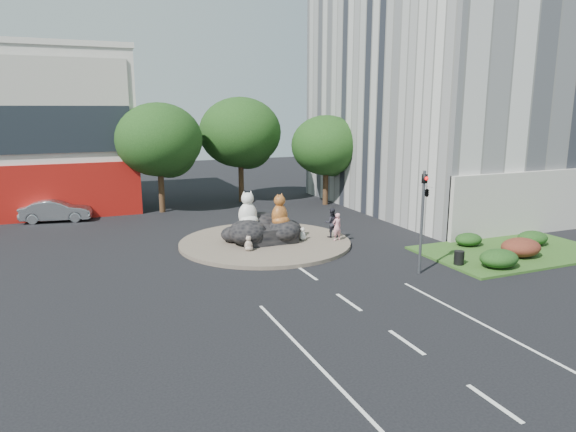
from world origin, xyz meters
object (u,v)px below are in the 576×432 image
at_px(cat_tabby, 280,210).
at_px(pedestrian_pink, 337,227).
at_px(pedestrian_dark, 332,223).
at_px(parked_car, 56,211).
at_px(cat_white, 248,209).
at_px(litter_bin, 459,258).
at_px(kitten_white, 302,233).
at_px(kitten_calico, 249,243).

distance_m(cat_tabby, pedestrian_pink, 3.53).
height_order(pedestrian_dark, parked_car, pedestrian_dark).
relative_size(pedestrian_dark, parked_car, 0.38).
height_order(cat_white, pedestrian_dark, cat_white).
height_order(pedestrian_dark, litter_bin, pedestrian_dark).
xyz_separation_m(cat_tabby, pedestrian_dark, (3.23, -0.31, -0.99)).
bearing_deg(pedestrian_pink, cat_tabby, -27.79).
bearing_deg(pedestrian_pink, kitten_white, -34.17).
height_order(pedestrian_pink, pedestrian_dark, pedestrian_dark).
relative_size(cat_tabby, litter_bin, 2.80).
bearing_deg(cat_white, pedestrian_pink, -20.13).
xyz_separation_m(cat_tabby, kitten_white, (1.36, -0.22, -1.49)).
distance_m(cat_tabby, kitten_white, 2.02).
distance_m(cat_tabby, litter_bin, 10.19).
distance_m(pedestrian_pink, parked_car, 20.13).
distance_m(pedestrian_dark, parked_car, 19.67).
distance_m(cat_white, cat_tabby, 1.85).
height_order(cat_tabby, kitten_white, cat_tabby).
xyz_separation_m(cat_white, pedestrian_dark, (4.96, -0.96, -1.07)).
bearing_deg(kitten_white, pedestrian_dark, -29.65).
height_order(kitten_calico, parked_car, parked_car).
relative_size(cat_white, litter_bin, 3.02).
height_order(cat_tabby, pedestrian_pink, cat_tabby).
xyz_separation_m(kitten_white, parked_car, (-13.55, 12.12, 0.18)).
height_order(pedestrian_pink, litter_bin, pedestrian_pink).
height_order(cat_white, pedestrian_pink, cat_white).
relative_size(cat_white, kitten_white, 2.70).
height_order(kitten_white, litter_bin, kitten_white).
bearing_deg(parked_car, cat_tabby, -124.54).
bearing_deg(pedestrian_dark, cat_white, 1.75).
bearing_deg(litter_bin, kitten_calico, 145.35).
bearing_deg(cat_tabby, kitten_calico, 176.88).
relative_size(cat_tabby, kitten_calico, 2.26).
xyz_separation_m(pedestrian_pink, litter_bin, (3.55, -6.38, -0.55)).
xyz_separation_m(kitten_white, litter_bin, (5.38, -7.25, -0.12)).
height_order(cat_white, litter_bin, cat_white).
xyz_separation_m(cat_tabby, litter_bin, (6.73, -7.47, -1.61)).
bearing_deg(litter_bin, kitten_white, 126.58).
xyz_separation_m(kitten_white, pedestrian_pink, (1.83, -0.86, 0.43)).
bearing_deg(litter_bin, parked_car, 134.34).
relative_size(kitten_calico, litter_bin, 1.24).
xyz_separation_m(cat_tabby, parked_car, (-12.19, 11.90, -1.30)).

